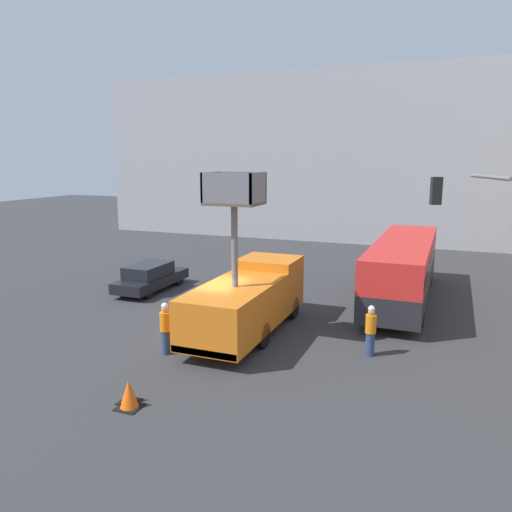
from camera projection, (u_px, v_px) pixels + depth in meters
The scene contains 10 objects.
ground_plane at pixel (212, 337), 19.50m from camera, with size 120.00×120.00×0.00m, color #333335.
building_backdrop_far at pixel (355, 157), 44.24m from camera, with size 44.00×10.00×13.91m.
utility_truck at pixel (248, 297), 19.65m from camera, with size 2.47×7.43×6.37m.
city_bus at pixel (403, 265), 24.06m from camera, with size 2.53×11.43×3.00m.
traffic_light_pole at pixel (501, 234), 16.38m from camera, with size 3.46×3.21×6.56m.
road_worker_near_truck at pixel (165, 328), 17.60m from camera, with size 0.38×0.38×1.89m.
road_worker_directing at pixel (371, 331), 17.47m from camera, with size 0.38×0.38×1.83m.
traffic_cone_near_truck at pixel (129, 396), 13.87m from camera, with size 0.67×0.67×0.77m.
traffic_cone_mid_road at pixel (129, 392), 14.18m from camera, with size 0.58×0.58×0.66m.
parked_car_curbside at pixel (150, 277), 26.17m from camera, with size 1.80×4.77×1.45m.
Camera 1 is at (8.45, -16.58, 6.84)m, focal length 35.00 mm.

